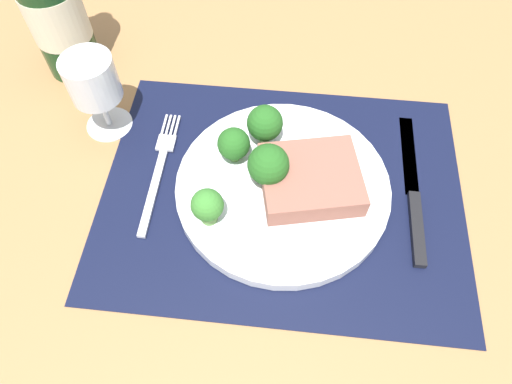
% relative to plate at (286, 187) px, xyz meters
% --- Properties ---
extents(ground_plane, '(1.40, 1.10, 0.03)m').
position_rel_plate_xyz_m(ground_plane, '(0.00, 0.00, -0.03)').
color(ground_plane, '#996D42').
extents(placemat, '(0.45, 0.35, 0.00)m').
position_rel_plate_xyz_m(placemat, '(0.00, 0.00, -0.01)').
color(placemat, black).
rests_on(placemat, ground_plane).
extents(plate, '(0.27, 0.27, 0.02)m').
position_rel_plate_xyz_m(plate, '(0.00, 0.00, 0.00)').
color(plate, silver).
rests_on(plate, placemat).
extents(steak, '(0.14, 0.13, 0.03)m').
position_rel_plate_xyz_m(steak, '(0.03, 0.00, 0.02)').
color(steak, '#8C5647').
rests_on(steak, plate).
extents(broccoli_near_fork, '(0.04, 0.04, 0.05)m').
position_rel_plate_xyz_m(broccoli_near_fork, '(-0.08, -0.06, 0.04)').
color(broccoli_near_fork, '#5B8942').
rests_on(broccoli_near_fork, plate).
extents(broccoli_back_left, '(0.04, 0.04, 0.05)m').
position_rel_plate_xyz_m(broccoli_back_left, '(-0.06, 0.03, 0.04)').
color(broccoli_back_left, '#5B8942').
rests_on(broccoli_back_left, plate).
extents(broccoli_center, '(0.05, 0.05, 0.06)m').
position_rel_plate_xyz_m(broccoli_center, '(-0.03, 0.07, 0.04)').
color(broccoli_center, '#5B8942').
rests_on(broccoli_center, plate).
extents(broccoli_front_edge, '(0.05, 0.05, 0.06)m').
position_rel_plate_xyz_m(broccoli_front_edge, '(-0.02, -0.00, 0.04)').
color(broccoli_front_edge, '#6B994C').
rests_on(broccoli_front_edge, plate).
extents(fork, '(0.02, 0.19, 0.01)m').
position_rel_plate_xyz_m(fork, '(-0.16, 0.01, -0.01)').
color(fork, silver).
rests_on(fork, placemat).
extents(knife, '(0.02, 0.23, 0.01)m').
position_rel_plate_xyz_m(knife, '(0.16, 0.01, -0.00)').
color(knife, black).
rests_on(knife, placemat).
extents(wine_bottle, '(0.08, 0.08, 0.29)m').
position_rel_plate_xyz_m(wine_bottle, '(-0.33, 0.20, 0.10)').
color(wine_bottle, '#143819').
rests_on(wine_bottle, ground_plane).
extents(wine_glass, '(0.07, 0.07, 0.12)m').
position_rel_plate_xyz_m(wine_glass, '(-0.25, 0.09, 0.07)').
color(wine_glass, silver).
rests_on(wine_glass, ground_plane).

